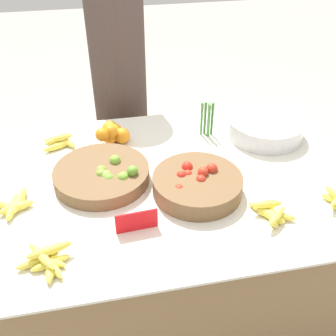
# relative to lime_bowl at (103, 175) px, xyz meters

# --- Properties ---
(ground_plane) EXTENTS (12.00, 12.00, 0.00)m
(ground_plane) POSITION_rel_lime_bowl_xyz_m (0.27, -0.03, -0.79)
(ground_plane) COLOR #ADA599
(market_table) EXTENTS (1.66, 1.12, 0.75)m
(market_table) POSITION_rel_lime_bowl_xyz_m (0.27, -0.03, -0.41)
(market_table) COLOR olive
(market_table) RESTS_ON ground_plane
(lime_bowl) EXTENTS (0.40, 0.40, 0.10)m
(lime_bowl) POSITION_rel_lime_bowl_xyz_m (0.00, 0.00, 0.00)
(lime_bowl) COLOR brown
(lime_bowl) RESTS_ON market_table
(tomato_basket) EXTENTS (0.36, 0.36, 0.11)m
(tomato_basket) POSITION_rel_lime_bowl_xyz_m (0.37, -0.15, 0.01)
(tomato_basket) COLOR brown
(tomato_basket) RESTS_ON market_table
(orange_pile) EXTENTS (0.16, 0.18, 0.11)m
(orange_pile) POSITION_rel_lime_bowl_xyz_m (0.07, 0.31, 0.01)
(orange_pile) COLOR orange
(orange_pile) RESTS_ON market_table
(metal_bowl) EXTENTS (0.37, 0.37, 0.09)m
(metal_bowl) POSITION_rel_lime_bowl_xyz_m (0.81, 0.21, 0.01)
(metal_bowl) COLOR silver
(metal_bowl) RESTS_ON market_table
(price_sign) EXTENTS (0.15, 0.02, 0.09)m
(price_sign) POSITION_rel_lime_bowl_xyz_m (0.10, -0.32, 0.01)
(price_sign) COLOR red
(price_sign) RESTS_ON market_table
(veg_bundle) EXTENTS (0.06, 0.04, 0.17)m
(veg_bundle) POSITION_rel_lime_bowl_xyz_m (0.53, 0.28, 0.05)
(veg_bundle) COLOR #4C8E42
(veg_bundle) RESTS_ON market_table
(banana_bunch_front_center) EXTENTS (0.16, 0.17, 0.06)m
(banana_bunch_front_center) POSITION_rel_lime_bowl_xyz_m (0.61, -0.35, -0.01)
(banana_bunch_front_center) COLOR #EFDB4C
(banana_bunch_front_center) RESTS_ON market_table
(banana_bunch_middle_right) EXTENTS (0.19, 0.17, 0.06)m
(banana_bunch_middle_right) POSITION_rel_lime_bowl_xyz_m (-0.21, -0.42, -0.01)
(banana_bunch_middle_right) COLOR #EFDB4C
(banana_bunch_middle_right) RESTS_ON market_table
(banana_bunch_middle_left) EXTENTS (0.16, 0.14, 0.06)m
(banana_bunch_middle_left) POSITION_rel_lime_bowl_xyz_m (-0.18, 0.31, -0.01)
(banana_bunch_middle_left) COLOR #EFDB4C
(banana_bunch_middle_left) RESTS_ON market_table
(banana_bunch_front_right) EXTENTS (0.17, 0.19, 0.04)m
(banana_bunch_front_right) POSITION_rel_lime_bowl_xyz_m (-0.35, -0.11, -0.01)
(banana_bunch_front_right) COLOR #EFDB4C
(banana_bunch_front_right) RESTS_ON market_table
(vendor_person) EXTENTS (0.31, 0.31, 1.63)m
(vendor_person) POSITION_rel_lime_bowl_xyz_m (0.15, 0.81, -0.03)
(vendor_person) COLOR #473833
(vendor_person) RESTS_ON ground_plane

